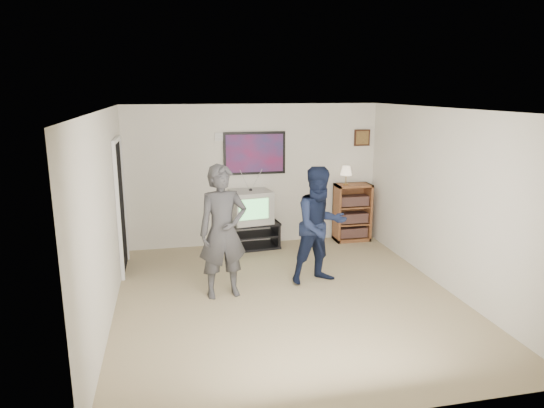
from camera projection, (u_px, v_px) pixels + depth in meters
name	position (u px, v px, depth m)	size (l,w,h in m)	color
room_shell	(282.00, 202.00, 6.56)	(4.51, 5.00, 2.51)	#857154
media_stand	(252.00, 235.00, 8.57)	(0.98, 0.61, 0.47)	black
crt_television	(251.00, 207.00, 8.44)	(0.67, 0.57, 0.57)	#A6A7A2
bookshelf	(352.00, 212.00, 8.93)	(0.65, 0.37, 1.06)	brown
table_lamp	(346.00, 175.00, 8.74)	(0.21, 0.21, 0.34)	#FFE4C1
person_tall	(223.00, 232.00, 6.43)	(0.66, 0.43, 1.80)	#353538
person_short	(320.00, 225.00, 6.91)	(0.83, 0.64, 1.70)	#121932
controller_left	(221.00, 201.00, 6.55)	(0.03, 0.12, 0.03)	white
controller_right	(313.00, 215.00, 7.09)	(0.03, 0.11, 0.03)	white
poster	(255.00, 153.00, 8.49)	(1.10, 0.03, 0.75)	black
air_vent	(223.00, 137.00, 8.32)	(0.28, 0.02, 0.14)	white
small_picture	(362.00, 138.00, 8.85)	(0.30, 0.03, 0.30)	black
doorway	(120.00, 207.00, 7.35)	(0.03, 0.85, 2.00)	black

